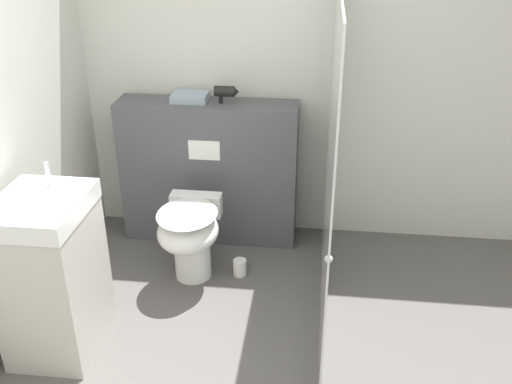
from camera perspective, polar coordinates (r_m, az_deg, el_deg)
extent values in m
cube|color=silver|center=(4.06, 1.67, 12.24)|extent=(8.00, 0.06, 2.50)
cube|color=#4C4C51|center=(4.18, -4.68, 2.02)|extent=(1.27, 0.29, 1.05)
cube|color=white|center=(3.95, -5.21, 4.16)|extent=(0.22, 0.01, 0.14)
cube|color=silver|center=(3.24, 7.36, 2.59)|extent=(0.01, 1.85, 1.90)
sphere|color=#B2B2B7|center=(2.47, 7.27, -6.66)|extent=(0.04, 0.04, 0.04)
cylinder|color=white|center=(3.87, -6.38, -5.97)|extent=(0.24, 0.24, 0.37)
ellipsoid|color=white|center=(3.69, -6.81, -3.90)|extent=(0.39, 0.46, 0.23)
ellipsoid|color=white|center=(3.63, -6.92, -2.17)|extent=(0.39, 0.45, 0.02)
cube|color=white|center=(3.89, -6.00, -1.24)|extent=(0.34, 0.11, 0.16)
cube|color=beige|center=(3.35, -19.57, -8.59)|extent=(0.44, 0.54, 0.83)
cube|color=white|center=(3.11, -20.87, -1.51)|extent=(0.45, 0.55, 0.10)
cylinder|color=silver|center=(3.18, -20.08, 1.67)|extent=(0.02, 0.02, 0.14)
cylinder|color=black|center=(3.93, -3.17, 10.03)|extent=(0.14, 0.07, 0.07)
cone|color=black|center=(3.92, -1.93, 9.99)|extent=(0.03, 0.06, 0.06)
cylinder|color=black|center=(3.95, -3.55, 9.40)|extent=(0.03, 0.03, 0.08)
cube|color=#8C9EAD|center=(4.03, -6.60, 9.42)|extent=(0.24, 0.20, 0.05)
cylinder|color=white|center=(3.92, -1.63, -7.54)|extent=(0.09, 0.09, 0.11)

